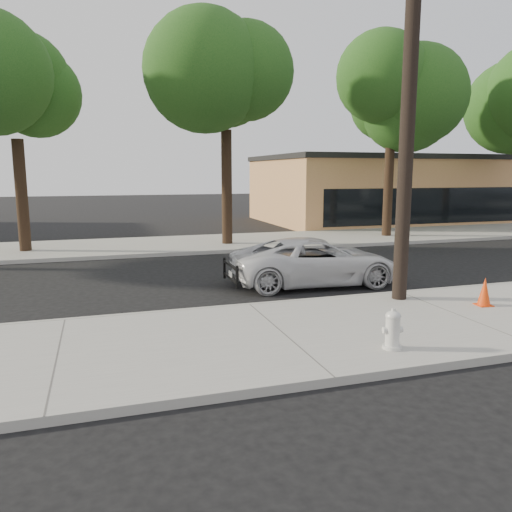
% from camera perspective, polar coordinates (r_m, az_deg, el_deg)
% --- Properties ---
extents(ground, '(120.00, 120.00, 0.00)m').
position_cam_1_polar(ground, '(13.58, -3.34, -3.90)').
color(ground, black).
rests_on(ground, ground).
extents(near_sidewalk, '(90.00, 4.40, 0.15)m').
position_cam_1_polar(near_sidewalk, '(9.61, 3.06, -9.16)').
color(near_sidewalk, gray).
rests_on(near_sidewalk, ground).
extents(far_sidewalk, '(90.00, 5.00, 0.15)m').
position_cam_1_polar(far_sidewalk, '(21.77, -8.86, 1.29)').
color(far_sidewalk, gray).
rests_on(far_sidewalk, ground).
extents(curb_near, '(90.00, 0.12, 0.16)m').
position_cam_1_polar(curb_near, '(11.60, -0.78, -5.85)').
color(curb_near, '#9E9B93').
rests_on(curb_near, ground).
extents(building_main, '(18.00, 10.00, 4.00)m').
position_cam_1_polar(building_main, '(34.66, 16.28, 7.25)').
color(building_main, tan).
rests_on(building_main, ground).
extents(utility_pole, '(1.40, 0.34, 9.00)m').
position_cam_1_polar(utility_pole, '(12.30, 17.03, 16.35)').
color(utility_pole, black).
rests_on(utility_pole, near_sidewalk).
extents(tree_b, '(4.34, 4.20, 8.45)m').
position_cam_1_polar(tree_b, '(21.24, -25.51, 16.75)').
color(tree_b, black).
rests_on(tree_b, far_sidewalk).
extents(tree_c, '(4.96, 4.80, 9.55)m').
position_cam_1_polar(tree_c, '(21.49, -2.78, 19.59)').
color(tree_c, black).
rests_on(tree_c, far_sidewalk).
extents(tree_d, '(4.50, 4.35, 8.75)m').
position_cam_1_polar(tree_d, '(24.93, 15.86, 16.59)').
color(tree_d, black).
rests_on(tree_d, far_sidewalk).
extents(police_cruiser, '(4.93, 2.53, 1.33)m').
position_cam_1_polar(police_cruiser, '(14.22, 6.87, -0.61)').
color(police_cruiser, silver).
rests_on(police_cruiser, ground).
extents(fire_hydrant, '(0.36, 0.33, 0.67)m').
position_cam_1_polar(fire_hydrant, '(8.96, 15.34, -8.20)').
color(fire_hydrant, silver).
rests_on(fire_hydrant, near_sidewalk).
extents(traffic_cone, '(0.37, 0.37, 0.65)m').
position_cam_1_polar(traffic_cone, '(12.52, 24.65, -3.75)').
color(traffic_cone, red).
rests_on(traffic_cone, near_sidewalk).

